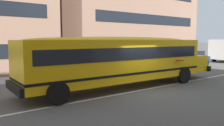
# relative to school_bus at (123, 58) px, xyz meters

# --- Properties ---
(ground_plane) EXTENTS (400.00, 400.00, 0.00)m
(ground_plane) POSITION_rel_school_bus_xyz_m (0.13, -1.24, -1.77)
(ground_plane) COLOR #54514F
(sidewalk_far) EXTENTS (120.00, 3.00, 0.01)m
(sidewalk_far) POSITION_rel_school_bus_xyz_m (0.13, 6.79, -1.76)
(sidewalk_far) COLOR gray
(sidewalk_far) RESTS_ON ground_plane
(lane_centreline) EXTENTS (110.00, 0.16, 0.01)m
(lane_centreline) POSITION_rel_school_bus_xyz_m (0.13, -1.24, -1.76)
(lane_centreline) COLOR silver
(lane_centreline) RESTS_ON ground_plane
(school_bus) EXTENTS (13.37, 3.37, 2.97)m
(school_bus) POSITION_rel_school_bus_xyz_m (0.00, 0.00, 0.00)
(school_bus) COLOR yellow
(school_bus) RESTS_ON ground_plane
(parked_car_dark_blue_by_hydrant) EXTENTS (3.91, 1.90, 1.64)m
(parked_car_dark_blue_by_hydrant) POSITION_rel_school_bus_xyz_m (13.14, 3.94, -0.92)
(parked_car_dark_blue_by_hydrant) COLOR navy
(parked_car_dark_blue_by_hydrant) RESTS_ON ground_plane
(apartment_block_far_centre) EXTENTS (18.24, 9.94, 13.30)m
(apartment_block_far_centre) POSITION_rel_school_bus_xyz_m (11.25, 13.23, 4.88)
(apartment_block_far_centre) COLOR #93705B
(apartment_block_far_centre) RESTS_ON ground_plane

